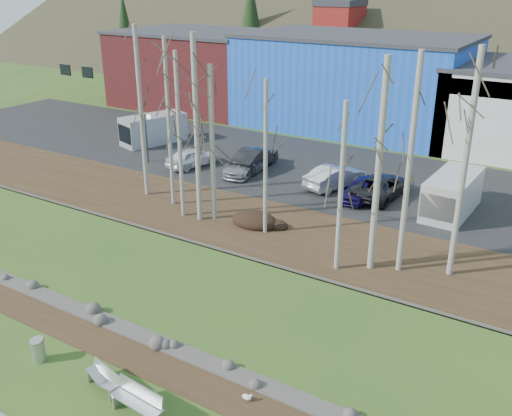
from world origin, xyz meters
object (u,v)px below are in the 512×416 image
Objects in this scene: car_5 at (381,186)px; van_white at (451,195)px; litter_bin at (38,351)px; bench_damaged at (105,379)px; car_1 at (255,158)px; street_lamp at (145,124)px; van_grey at (151,130)px; car_2 at (246,165)px; bench_intact at (138,401)px; seagull at (247,397)px; car_0 at (192,157)px; car_3 at (362,189)px; car_4 at (335,177)px.

car_5 is 0.97× the size of van_white.
litter_bin is 23.73m from van_white.
car_1 is (-8.11, 22.72, 0.56)m from bench_damaged.
street_lamp is 5.41m from van_grey.
car_1 reaches higher than bench_damaged.
van_white is at bearing -3.96° from car_2.
litter_bin is at bearing 96.86° from car_1.
van_white is (9.29, 21.82, 0.88)m from litter_bin.
van_white is (4.42, -0.52, 0.43)m from car_5.
car_5 reaches higher than bench_intact.
seagull is (2.68, 2.34, -0.33)m from bench_intact.
van_white is at bearing 22.11° from street_lamp.
bench_intact is 0.44× the size of car_2.
car_0 is 18.38m from van_white.
bench_intact is at bearing 137.35° from car_0.
car_3 is at bearing -164.99° from car_0.
van_grey reaches higher than seagull.
car_3 is at bearing 80.42° from seagull.
litter_bin is 0.21× the size of car_3.
car_5 is 0.91× the size of van_grey.
litter_bin is (-3.18, -0.21, 0.05)m from bench_damaged.
van_white is at bearing 66.94° from litter_bin.
car_3 is 19.96m from van_grey.
car_4 is (14.29, 2.27, -2.17)m from street_lamp.
bench_intact is at bearing 94.86° from car_5.
car_3 is 0.89× the size of car_4.
van_white is 25.16m from van_grey.
van_grey reaches higher than litter_bin.
car_0 is 0.71× the size of van_grey.
litter_bin is at bearing -38.42° from van_grey.
street_lamp reaches higher than bench_intact.
car_5 is at bearing 53.82° from car_3.
car_1 is (-12.63, 20.72, 0.76)m from seagull.
street_lamp is 22.03m from van_white.
car_1 is 0.83× the size of van_grey.
car_1 reaches higher than car_3.
car_1 reaches higher than litter_bin.
street_lamp is 16.78m from car_3.
bench_intact is 25.35m from car_0.
car_3 reaches higher than bench_intact.
car_3 is at bearing 55.13° from car_5.
street_lamp is at bearing 141.26° from bench_damaged.
van_grey is at bearing -11.50° from car_0.
street_lamp reaches higher than van_grey.
bench_intact is 31.92m from van_grey.
car_3 is (16.58, 1.20, -2.23)m from street_lamp.
street_lamp reaches higher than car_5.
car_3 is (8.92, -1.66, -0.10)m from car_1.
car_2 is 11.21m from van_grey.
street_lamp is 0.71× the size of car_5.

